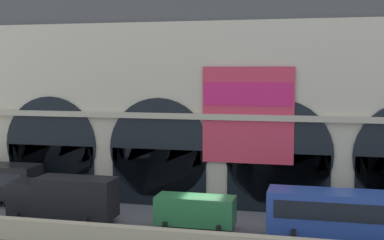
{
  "coord_description": "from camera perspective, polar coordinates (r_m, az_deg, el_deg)",
  "views": [
    {
      "loc": [
        7.34,
        -33.57,
        10.41
      ],
      "look_at": [
        -1.92,
        5.0,
        6.71
      ],
      "focal_mm": 49.47,
      "sensor_mm": 36.0,
      "label": 1
    }
  ],
  "objects": [
    {
      "name": "box_truck_midwest",
      "position": [
        37.94,
        -13.61,
        -8.1
      ],
      "size": [
        7.5,
        2.91,
        3.12
      ],
      "color": "black",
      "rests_on": "ground"
    },
    {
      "name": "ground_plane",
      "position": [
        35.91,
        1.14,
        -11.53
      ],
      "size": [
        200.0,
        200.0,
        0.0
      ],
      "primitive_type": "plane",
      "color": "slate"
    },
    {
      "name": "bus_mideast",
      "position": [
        33.89,
        17.63,
        -9.68
      ],
      "size": [
        11.0,
        3.25,
        3.1
      ],
      "color": "#28479E",
      "rests_on": "ground"
    },
    {
      "name": "station_building",
      "position": [
        41.35,
        3.34,
        2.83
      ],
      "size": [
        47.43,
        4.6,
        17.91
      ],
      "color": "beige",
      "rests_on": "ground"
    },
    {
      "name": "van_center",
      "position": [
        35.29,
        0.36,
        -9.73
      ],
      "size": [
        5.2,
        2.48,
        2.2
      ],
      "color": "#2D7A42",
      "rests_on": "ground"
    }
  ]
}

